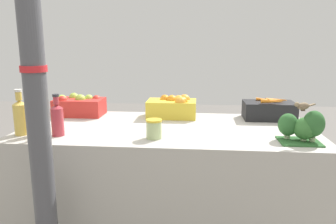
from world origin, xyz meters
name	(u,v)px	position (x,y,z in m)	size (l,w,h in m)	color
market_table	(168,183)	(0.00, 0.00, 0.40)	(1.88, 0.89, 0.80)	#B7B2A8
support_pole	(36,92)	(-0.57, -0.62, 1.11)	(0.12, 0.12, 2.22)	#4C4C51
apple_crate	(79,105)	(-0.71, 0.29, 0.87)	(0.36, 0.22, 0.16)	red
orange_crate	(173,106)	(0.01, 0.29, 0.88)	(0.36, 0.22, 0.16)	gold
carrot_crate	(269,110)	(0.70, 0.29, 0.87)	(0.36, 0.22, 0.16)	black
broccoli_pile	(303,127)	(0.77, -0.25, 0.88)	(0.24, 0.19, 0.18)	#2D602D
juice_bottle_golden	(20,116)	(-0.86, -0.26, 0.91)	(0.08, 0.08, 0.27)	gold
juice_bottle_amber	(39,118)	(-0.75, -0.26, 0.90)	(0.06, 0.06, 0.25)	gold
juice_bottle_ruby	(57,119)	(-0.63, -0.26, 0.90)	(0.07, 0.07, 0.25)	#B2333D
pickle_jar	(154,129)	(-0.06, -0.27, 0.85)	(0.09, 0.09, 0.11)	#B2C684
sparrow_bird	(303,106)	(0.76, -0.28, 1.01)	(0.13, 0.07, 0.05)	#4C3D2D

